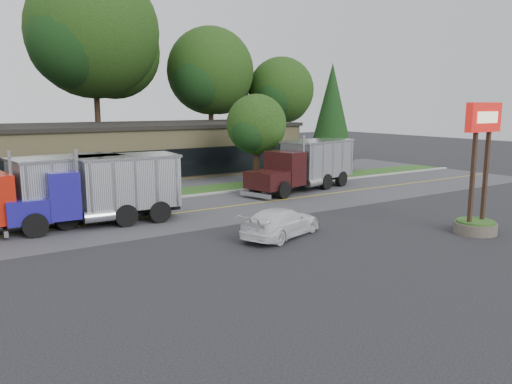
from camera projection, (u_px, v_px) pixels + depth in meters
ground at (256, 257)px, 19.37m from camera, size 140.00×140.00×0.00m
road at (163, 215)px, 26.76m from camera, size 60.00×8.00×0.02m
center_line at (163, 215)px, 26.76m from camera, size 60.00×0.12×0.01m
curb at (136, 203)px, 30.21m from camera, size 60.00×0.30×0.12m
grass_verge at (126, 198)px, 31.69m from camera, size 60.00×3.40×0.03m
far_parking at (102, 188)px, 35.79m from camera, size 60.00×7.00×0.02m
strip_mall at (103, 152)px, 41.46m from camera, size 32.00×12.00×4.00m
bilo_sign at (478, 190)px, 22.69m from camera, size 2.20×1.90×5.95m
tree_far_c at (95, 39)px, 47.63m from camera, size 13.25×12.47×18.90m
tree_far_d at (211, 75)px, 53.81m from camera, size 9.91×9.32×14.13m
tree_far_e at (281, 93)px, 56.80m from camera, size 7.88×7.42×11.24m
evergreen_right at (332, 112)px, 44.14m from camera, size 4.18×4.18×9.50m
tree_verge at (257, 127)px, 36.49m from camera, size 4.67×4.39×6.66m
dump_truck_red at (42, 191)px, 23.71m from camera, size 8.83×3.63×3.36m
dump_truck_blue at (106, 188)px, 24.57m from camera, size 8.29×3.12×3.36m
dump_truck_maroon at (307, 164)px, 34.79m from camera, size 9.66×4.70×3.36m
rally_car at (281, 222)px, 22.32m from camera, size 4.88×3.31×1.31m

